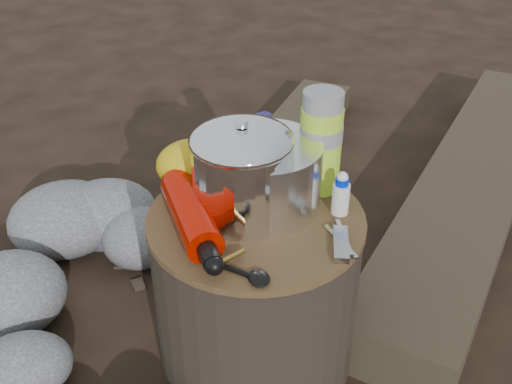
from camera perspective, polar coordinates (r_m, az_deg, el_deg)
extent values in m
plane|color=black|center=(1.56, 0.00, -14.89)|extent=(60.00, 60.00, 0.00)
cylinder|color=black|center=(1.41, 0.00, -9.23)|extent=(0.45, 0.45, 0.42)
cube|color=#342C1F|center=(2.14, 19.39, 0.47)|extent=(1.40, 1.45, 0.15)
cube|color=#342C1F|center=(2.26, 2.27, 3.64)|extent=(0.86, 1.04, 0.10)
cylinder|color=silver|center=(1.28, 0.75, 1.58)|extent=(0.24, 0.24, 0.15)
cylinder|color=silver|center=(1.24, -1.27, 1.95)|extent=(0.20, 0.20, 0.20)
cylinder|color=#A5D82C|center=(1.33, 6.00, 4.60)|extent=(0.09, 0.09, 0.23)
cylinder|color=black|center=(1.41, 2.82, 3.74)|extent=(0.07, 0.07, 0.11)
ellipsoid|color=gold|center=(1.37, -6.03, 2.62)|extent=(0.15, 0.13, 0.11)
cube|color=navy|center=(1.37, -0.70, 3.89)|extent=(0.12, 0.06, 0.15)
cube|color=#A8A8AC|center=(1.21, 7.85, -4.79)|extent=(0.06, 0.11, 0.01)
cylinder|color=silver|center=(1.28, 7.85, -0.28)|extent=(0.04, 0.04, 0.09)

